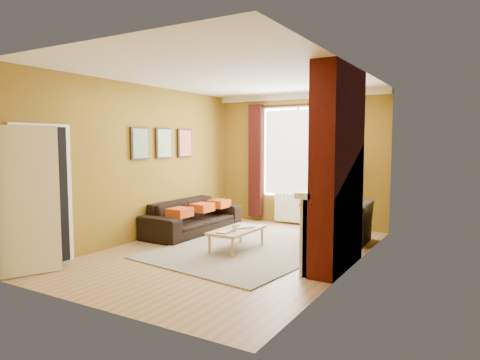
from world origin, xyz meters
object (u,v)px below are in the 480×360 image
Objects in this scene: sofa at (193,217)px; wicker_stool at (315,220)px; armchair at (337,222)px; coffee_table at (237,231)px; floor_lamp at (357,174)px.

wicker_stool is at bearing -57.72° from sofa.
wicker_stool is at bearing -43.65° from armchair.
wicker_stool is (-0.59, 0.50, -0.12)m from armchair.
coffee_table is 2.22× the size of wicker_stool.
sofa is at bearing 153.26° from coffee_table.
wicker_stool is 1.20m from floor_lamp.
coffee_table is (1.43, -0.73, -0.00)m from sofa.
floor_lamp is at bearing -59.28° from sofa.
sofa is 1.99× the size of armchair.
armchair is 1.03× the size of coffee_table.
armchair is at bearing -40.33° from wicker_stool.
coffee_table is at bearing 46.53° from armchair.
armchair is at bearing -73.28° from sofa.
armchair is 2.29× the size of wicker_stool.
coffee_table is 2.05m from wicker_stool.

